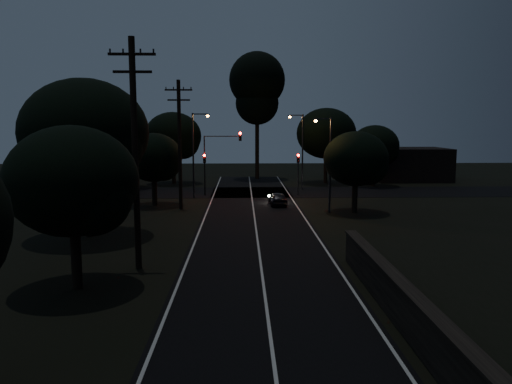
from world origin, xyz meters
name	(u,v)px	position (x,y,z in m)	size (l,w,h in m)	color
road_surface	(254,210)	(0.00, 31.12, 0.01)	(60.00, 70.00, 0.03)	black
utility_pole_mid	(135,151)	(-6.00, 15.00, 5.74)	(2.20, 0.30, 11.00)	black
utility_pole_far	(180,143)	(-6.00, 32.00, 5.48)	(2.20, 0.30, 10.50)	black
tree_left_b	(76,184)	(-7.81, 11.89, 4.52)	(5.48, 5.48, 6.96)	black
tree_left_c	(89,135)	(-10.23, 21.84, 6.31)	(7.72, 7.72, 9.75)	black
tree_left_d	(155,159)	(-8.33, 33.90, 4.04)	(4.92, 4.92, 6.24)	black
tree_far_nw	(175,137)	(-8.77, 49.87, 5.43)	(6.62, 6.62, 8.38)	black
tree_far_w	(124,142)	(-13.79, 45.88, 5.00)	(6.03, 6.03, 7.69)	black
tree_far_ne	(328,135)	(9.25, 49.86, 5.74)	(7.01, 7.01, 8.86)	black
tree_far_e	(377,147)	(14.19, 46.89, 4.45)	(5.41, 5.41, 6.87)	black
tree_right_a	(358,160)	(8.18, 29.90, 4.18)	(5.07, 5.07, 6.44)	black
tall_pine	(257,88)	(1.00, 55.00, 11.52)	(7.03, 7.03, 15.98)	black
building_left	(85,164)	(-20.00, 52.00, 2.20)	(10.00, 8.00, 4.40)	black
building_right	(409,164)	(20.00, 53.00, 2.00)	(9.00, 7.00, 4.00)	black
signal_left	(205,167)	(-4.60, 39.99, 2.84)	(0.28, 0.35, 4.10)	black
signal_right	(298,166)	(4.60, 39.99, 2.84)	(0.28, 0.35, 4.10)	black
signal_mast	(222,151)	(-2.91, 39.99, 4.34)	(3.70, 0.35, 6.25)	black
streetlight_a	(195,149)	(-5.31, 38.00, 4.64)	(1.66, 0.26, 8.00)	black
streetlight_b	(301,146)	(5.31, 44.00, 4.64)	(1.66, 0.26, 8.00)	black
streetlight_c	(328,158)	(5.83, 30.00, 4.35)	(1.46, 0.26, 7.50)	black
car	(278,199)	(2.16, 33.71, 0.59)	(1.38, 3.44, 1.17)	black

